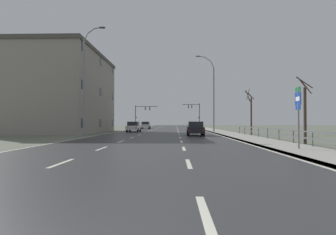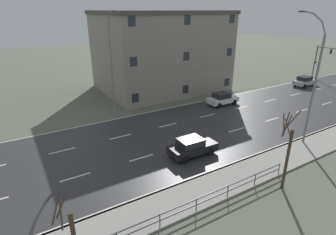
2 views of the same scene
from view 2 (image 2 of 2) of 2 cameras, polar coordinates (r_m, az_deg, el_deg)
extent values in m
cube|color=#5B6051|center=(40.09, 25.84, 2.91)|extent=(160.00, 160.00, 0.12)
cube|color=beige|center=(25.43, -21.44, -6.55)|extent=(0.16, 2.20, 0.01)
cube|color=beige|center=(26.59, -10.03, -4.01)|extent=(0.16, 2.20, 0.01)
cube|color=beige|center=(28.73, -0.01, -1.63)|extent=(0.16, 2.20, 0.01)
cube|color=beige|center=(31.65, 8.38, 0.41)|extent=(0.16, 2.20, 0.01)
cube|color=beige|center=(35.17, 15.23, 2.07)|extent=(0.16, 2.20, 0.01)
cube|color=beige|center=(39.12, 20.78, 3.39)|extent=(0.16, 2.20, 0.01)
cube|color=beige|center=(43.38, 25.28, 4.44)|extent=(0.16, 2.20, 0.01)
cube|color=beige|center=(47.87, 28.97, 5.28)|extent=(0.16, 2.20, 0.01)
cube|color=beige|center=(52.53, 32.02, 5.95)|extent=(0.16, 2.20, 0.01)
cube|color=beige|center=(21.41, -18.99, -11.83)|extent=(0.16, 2.20, 0.01)
cube|color=beige|center=(22.77, -5.61, -8.45)|extent=(0.16, 2.20, 0.01)
cube|color=beige|center=(25.23, 5.52, -5.24)|extent=(0.16, 2.20, 0.01)
cube|color=beige|center=(28.52, 14.29, -2.53)|extent=(0.16, 2.20, 0.01)
cube|color=beige|center=(32.38, 21.09, -0.38)|extent=(0.16, 2.20, 0.01)
cube|color=beige|center=(36.63, 26.38, 1.29)|extent=(0.16, 2.20, 0.01)
cube|color=beige|center=(41.15, 30.54, 2.61)|extent=(0.16, 2.20, 0.01)
cube|color=beige|center=(53.45, 27.10, 7.11)|extent=(0.16, 120.00, 0.01)
cylinder|color=#515459|center=(16.14, -1.74, -21.01)|extent=(0.07, 0.07, 1.00)
cylinder|color=#515459|center=(17.20, 6.00, -17.93)|extent=(0.07, 0.07, 1.00)
cylinder|color=#515459|center=(18.56, 12.49, -15.02)|extent=(0.07, 0.07, 1.00)
cylinder|color=#515459|center=(20.14, 17.90, -12.38)|extent=(0.07, 0.07, 1.00)
cylinder|color=#515459|center=(21.90, 22.39, -10.07)|extent=(0.07, 0.07, 1.00)
cylinder|color=slate|center=(26.40, 28.30, 4.59)|extent=(0.20, 0.20, 9.61)
cylinder|color=slate|center=(25.69, 30.03, 16.02)|extent=(0.55, 0.11, 1.00)
cylinder|color=slate|center=(26.00, 29.09, 17.98)|extent=(0.93, 0.11, 0.70)
cylinder|color=slate|center=(26.50, 27.42, 19.15)|extent=(1.06, 0.11, 0.29)
cube|color=#333335|center=(26.78, 26.46, 19.41)|extent=(0.56, 0.24, 0.12)
cylinder|color=slate|center=(30.16, -11.75, 8.98)|extent=(0.20, 0.20, 9.96)
cylinder|color=slate|center=(29.31, -12.46, 19.18)|extent=(0.46, 0.11, 0.82)
cylinder|color=slate|center=(28.79, -12.19, 20.42)|extent=(0.76, 0.11, 0.58)
cylinder|color=slate|center=(28.07, -11.68, 21.08)|extent=(0.86, 0.11, 0.26)
cube|color=#333335|center=(27.68, -11.36, 21.14)|extent=(0.56, 0.24, 0.12)
cylinder|color=#38383A|center=(56.37, 28.62, 10.40)|extent=(0.18, 0.18, 5.57)
cylinder|color=#38383A|center=(54.72, 31.54, 12.31)|extent=(5.43, 0.12, 0.12)
cube|color=black|center=(54.91, 31.17, 11.81)|extent=(0.20, 0.28, 0.80)
sphere|color=#2D2D2D|center=(54.75, 31.15, 12.07)|extent=(0.14, 0.14, 0.14)
sphere|color=#2D2D2D|center=(54.78, 31.10, 11.81)|extent=(0.14, 0.14, 0.14)
sphere|color=green|center=(54.81, 31.04, 11.54)|extent=(0.14, 0.14, 0.14)
cube|color=black|center=(56.24, 28.75, 10.16)|extent=(0.18, 0.12, 0.32)
cube|color=silver|center=(35.59, 11.48, 3.71)|extent=(1.80, 4.12, 0.64)
cube|color=black|center=(35.24, 11.25, 4.61)|extent=(1.58, 2.02, 0.60)
cube|color=slate|center=(35.87, 12.40, 4.79)|extent=(1.40, 0.09, 0.51)
cylinder|color=black|center=(35.97, 13.82, 3.17)|extent=(0.23, 0.66, 0.66)
cylinder|color=black|center=(37.07, 12.10, 3.88)|extent=(0.23, 0.66, 0.66)
cylinder|color=black|center=(34.31, 10.75, 2.52)|extent=(0.23, 0.66, 0.66)
cylinder|color=black|center=(35.46, 9.04, 3.27)|extent=(0.23, 0.66, 0.66)
cube|color=red|center=(34.79, 8.26, 3.51)|extent=(0.16, 0.04, 0.14)
cube|color=red|center=(33.83, 9.64, 2.89)|extent=(0.16, 0.04, 0.14)
cube|color=#B7B7BC|center=(48.89, 26.95, 6.71)|extent=(1.76, 4.10, 0.64)
cube|color=black|center=(48.55, 26.91, 7.38)|extent=(1.56, 2.00, 0.60)
cube|color=slate|center=(49.35, 27.52, 7.46)|extent=(1.40, 0.08, 0.51)
cylinder|color=black|center=(49.63, 28.46, 6.25)|extent=(0.22, 0.66, 0.66)
cylinder|color=black|center=(50.43, 26.92, 6.74)|extent=(0.22, 0.66, 0.66)
cylinder|color=black|center=(47.50, 26.86, 5.93)|extent=(0.22, 0.66, 0.66)
cylinder|color=black|center=(48.33, 25.27, 6.45)|extent=(0.22, 0.66, 0.66)
cube|color=red|center=(47.56, 24.95, 6.68)|extent=(0.16, 0.04, 0.14)
cube|color=red|center=(46.87, 26.26, 6.26)|extent=(0.16, 0.04, 0.14)
cube|color=black|center=(22.91, 5.23, -6.43)|extent=(1.82, 4.13, 0.64)
cube|color=black|center=(22.50, 4.76, -5.20)|extent=(1.59, 2.02, 0.60)
cube|color=slate|center=(23.01, 6.71, -4.68)|extent=(1.41, 0.10, 0.51)
cylinder|color=black|center=(23.20, 8.95, -7.14)|extent=(0.23, 0.66, 0.66)
cylinder|color=black|center=(24.31, 6.56, -5.58)|extent=(0.23, 0.66, 0.66)
cylinder|color=black|center=(21.85, 3.69, -8.85)|extent=(0.23, 0.66, 0.66)
cylinder|color=black|center=(23.03, 1.43, -7.09)|extent=(0.23, 0.66, 0.66)
cube|color=red|center=(22.42, -0.02, -7.01)|extent=(0.16, 0.04, 0.14)
cube|color=red|center=(21.44, 1.78, -8.48)|extent=(0.16, 0.04, 0.14)
cube|color=gray|center=(41.61, -1.56, 13.51)|extent=(13.46, 17.34, 10.86)
cube|color=#4C4742|center=(41.17, -1.65, 21.35)|extent=(13.73, 17.69, 0.50)
cube|color=#282D38|center=(33.32, -6.90, 4.11)|extent=(0.04, 0.90, 1.10)
cube|color=#282D38|center=(36.87, 3.75, 5.96)|extent=(0.04, 0.90, 1.10)
cube|color=#282D38|center=(41.47, 12.33, 7.31)|extent=(0.04, 0.90, 1.10)
cube|color=#282D38|center=(32.26, -7.26, 11.62)|extent=(0.04, 0.90, 1.10)
cube|color=#282D38|center=(35.91, 3.92, 12.78)|extent=(0.04, 0.90, 1.10)
cube|color=#282D38|center=(40.62, 12.84, 13.36)|extent=(0.04, 0.90, 1.10)
cube|color=#282D38|center=(31.78, -7.65, 19.50)|extent=(0.04, 0.90, 1.10)
cube|color=#282D38|center=(35.48, 4.12, 19.85)|extent=(0.04, 0.90, 1.10)
cube|color=#282D38|center=(40.24, 13.40, 19.59)|extent=(0.04, 0.90, 1.10)
cylinder|color=#423328|center=(12.05, -22.60, -17.21)|extent=(0.91, 0.60, 0.90)
cylinder|color=#423328|center=(12.10, -21.48, -16.70)|extent=(0.43, 0.66, 0.94)
cylinder|color=#423328|center=(12.10, -21.64, -18.64)|extent=(0.70, 0.21, 0.98)
cylinder|color=#423328|center=(19.73, 23.82, -8.24)|extent=(0.20, 0.20, 4.41)
cylinder|color=#423328|center=(18.77, 23.60, -1.32)|extent=(0.39, 0.92, 1.48)
cylinder|color=#423328|center=(18.87, 23.88, -1.48)|extent=(0.17, 0.83, 1.22)
cylinder|color=#423328|center=(18.96, 24.81, -0.54)|extent=(0.58, 0.66, 1.46)
cylinder|color=#423328|center=(18.49, 23.97, -1.88)|extent=(0.77, 0.36, 0.88)
cylinder|color=#423328|center=(18.51, 23.25, -1.35)|extent=(0.87, 0.88, 1.07)
camera|label=1|loc=(27.39, -68.46, -14.37)|focal=28.73mm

